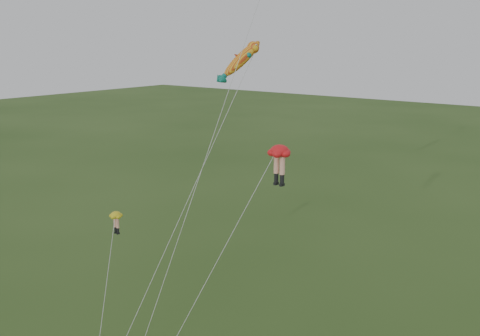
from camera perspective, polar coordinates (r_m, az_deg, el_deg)
The scene contains 3 objects.
legs_kite_red_mid at distance 30.80m, azimuth 4.02°, elevation 1.12°, with size 4.36×8.55×13.33m.
legs_kite_yellow at distance 36.26m, azimuth -13.19°, elevation -5.80°, with size 3.54×5.15×8.16m.
fish_kite at distance 36.87m, azimuth 0.15°, elevation 11.43°, with size 2.55×12.82×19.42m.
Camera 1 is at (22.52, -19.64, 19.15)m, focal length 40.00 mm.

